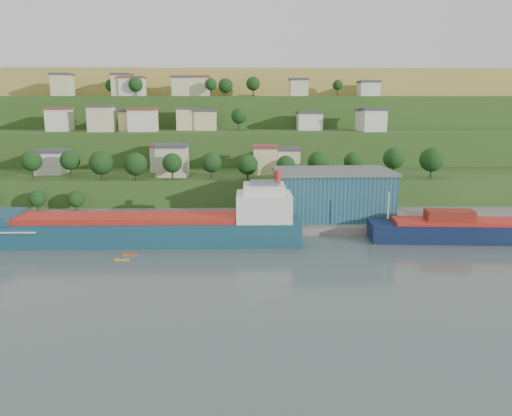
{
  "coord_description": "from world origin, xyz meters",
  "views": [
    {
      "loc": [
        10.43,
        -103.79,
        31.96
      ],
      "look_at": [
        13.4,
        15.0,
        7.08
      ],
      "focal_mm": 35.0,
      "sensor_mm": 36.0,
      "label": 1
    }
  ],
  "objects_px": {
    "cargo_ship_near": "(153,230)",
    "kayak_orange": "(130,254)",
    "cargo_ship_far": "(495,231)",
    "warehouse": "(332,193)"
  },
  "relations": [
    {
      "from": "cargo_ship_far",
      "to": "kayak_orange",
      "type": "height_order",
      "value": "cargo_ship_far"
    },
    {
      "from": "cargo_ship_far",
      "to": "kayak_orange",
      "type": "relative_size",
      "value": 16.87
    },
    {
      "from": "cargo_ship_near",
      "to": "kayak_orange",
      "type": "relative_size",
      "value": 22.62
    },
    {
      "from": "cargo_ship_near",
      "to": "kayak_orange",
      "type": "xyz_separation_m",
      "value": [
        -3.22,
        -10.24,
        -2.8
      ]
    },
    {
      "from": "cargo_ship_near",
      "to": "kayak_orange",
      "type": "height_order",
      "value": "cargo_ship_near"
    },
    {
      "from": "warehouse",
      "to": "kayak_orange",
      "type": "bearing_deg",
      "value": -151.85
    },
    {
      "from": "cargo_ship_near",
      "to": "warehouse",
      "type": "bearing_deg",
      "value": 21.34
    },
    {
      "from": "kayak_orange",
      "to": "warehouse",
      "type": "bearing_deg",
      "value": 36.36
    },
    {
      "from": "cargo_ship_far",
      "to": "kayak_orange",
      "type": "bearing_deg",
      "value": -169.49
    },
    {
      "from": "cargo_ship_far",
      "to": "kayak_orange",
      "type": "xyz_separation_m",
      "value": [
        -84.37,
        -9.7,
        -2.11
      ]
    }
  ]
}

